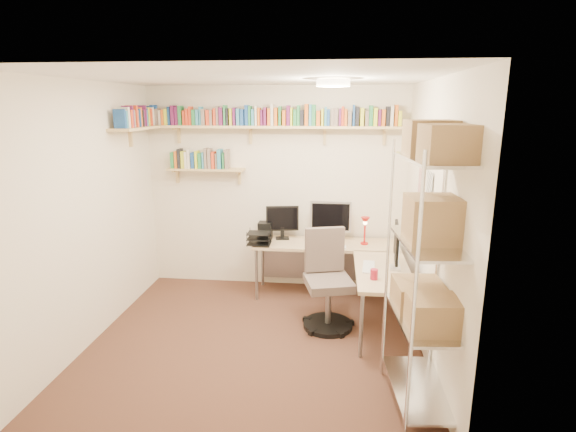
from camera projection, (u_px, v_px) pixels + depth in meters
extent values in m
plane|color=#41261C|center=(256.00, 340.00, 4.46)|extent=(3.20, 3.20, 0.00)
cube|color=#EFE3C2|center=(276.00, 189.00, 5.60)|extent=(3.20, 0.04, 2.50)
cube|color=#EFE3C2|center=(90.00, 214.00, 4.32)|extent=(0.04, 3.00, 2.50)
cube|color=#EFE3C2|center=(431.00, 223.00, 3.99)|extent=(0.04, 3.00, 2.50)
cube|color=#EFE3C2|center=(209.00, 279.00, 2.71)|extent=(3.20, 0.04, 2.50)
cube|color=white|center=(251.00, 77.00, 3.86)|extent=(3.20, 3.00, 0.04)
cube|color=beige|center=(421.00, 180.00, 4.45)|extent=(0.01, 0.30, 0.42)
cube|color=white|center=(429.00, 192.00, 4.08)|extent=(0.01, 0.28, 0.38)
cylinder|color=#FFEAC6|center=(333.00, 83.00, 3.99)|extent=(0.30, 0.30, 0.06)
cube|color=#D8B77A|center=(274.00, 127.00, 5.30)|extent=(3.05, 0.25, 0.03)
cube|color=#D8B77A|center=(139.00, 128.00, 5.04)|extent=(0.25, 1.00, 0.03)
cube|color=#D8B77A|center=(206.00, 169.00, 5.54)|extent=(0.95, 0.20, 0.02)
cube|color=#D8B77A|center=(178.00, 132.00, 5.50)|extent=(0.03, 0.20, 0.20)
cube|color=#D8B77A|center=(250.00, 132.00, 5.41)|extent=(0.03, 0.20, 0.20)
cube|color=#D8B77A|center=(325.00, 133.00, 5.32)|extent=(0.03, 0.20, 0.20)
cube|color=#D8B77A|center=(385.00, 133.00, 5.24)|extent=(0.03, 0.20, 0.20)
cube|color=navy|center=(154.00, 115.00, 5.42)|extent=(0.04, 0.14, 0.24)
cube|color=#7D685B|center=(158.00, 117.00, 5.42)|extent=(0.04, 0.14, 0.19)
cube|color=beige|center=(161.00, 118.00, 5.42)|extent=(0.03, 0.13, 0.18)
cube|color=orange|center=(164.00, 117.00, 5.41)|extent=(0.03, 0.14, 0.18)
cube|color=yellow|center=(167.00, 117.00, 5.41)|extent=(0.03, 0.15, 0.19)
cube|color=navy|center=(170.00, 116.00, 5.40)|extent=(0.03, 0.12, 0.22)
cube|color=#651B4F|center=(174.00, 115.00, 5.39)|extent=(0.04, 0.14, 0.23)
cube|color=#651B4F|center=(178.00, 116.00, 5.39)|extent=(0.04, 0.11, 0.21)
cube|color=#2A8042|center=(181.00, 115.00, 5.38)|extent=(0.04, 0.13, 0.23)
cube|color=red|center=(185.00, 118.00, 5.39)|extent=(0.03, 0.12, 0.17)
cube|color=red|center=(188.00, 117.00, 5.38)|extent=(0.03, 0.13, 0.19)
cube|color=red|center=(191.00, 116.00, 5.37)|extent=(0.03, 0.11, 0.22)
cube|color=#2A8042|center=(195.00, 117.00, 5.37)|extent=(0.04, 0.13, 0.18)
cube|color=teal|center=(198.00, 117.00, 5.37)|extent=(0.04, 0.12, 0.18)
cube|color=teal|center=(201.00, 116.00, 5.36)|extent=(0.03, 0.12, 0.22)
cube|color=#7D685B|center=(204.00, 117.00, 5.36)|extent=(0.04, 0.15, 0.19)
cube|color=red|center=(209.00, 118.00, 5.35)|extent=(0.04, 0.15, 0.18)
cube|color=#7D685B|center=(212.00, 118.00, 5.35)|extent=(0.03, 0.14, 0.18)
cube|color=red|center=(215.00, 117.00, 5.34)|extent=(0.03, 0.12, 0.20)
cube|color=#7D685B|center=(218.00, 116.00, 5.34)|extent=(0.03, 0.11, 0.22)
cube|color=#651B4F|center=(222.00, 116.00, 5.33)|extent=(0.04, 0.14, 0.21)
cube|color=#2A8042|center=(226.00, 115.00, 5.33)|extent=(0.02, 0.15, 0.23)
cube|color=black|center=(228.00, 117.00, 5.33)|extent=(0.02, 0.15, 0.20)
cube|color=yellow|center=(231.00, 117.00, 5.32)|extent=(0.03, 0.12, 0.20)
cube|color=#651B4F|center=(235.00, 116.00, 5.32)|extent=(0.03, 0.15, 0.21)
cube|color=teal|center=(239.00, 117.00, 5.31)|extent=(0.04, 0.13, 0.19)
cube|color=navy|center=(243.00, 117.00, 5.31)|extent=(0.04, 0.14, 0.19)
cube|color=navy|center=(247.00, 115.00, 5.30)|extent=(0.04, 0.14, 0.24)
cube|color=#2A8042|center=(250.00, 116.00, 5.30)|extent=(0.02, 0.14, 0.23)
cube|color=teal|center=(253.00, 117.00, 5.30)|extent=(0.03, 0.13, 0.19)
cube|color=beige|center=(257.00, 116.00, 5.29)|extent=(0.02, 0.14, 0.23)
cube|color=orange|center=(259.00, 117.00, 5.29)|extent=(0.02, 0.12, 0.20)
cube|color=#651B4F|center=(262.00, 118.00, 5.29)|extent=(0.02, 0.12, 0.18)
cube|color=#651B4F|center=(265.00, 116.00, 5.28)|extent=(0.03, 0.12, 0.21)
cube|color=orange|center=(269.00, 117.00, 5.28)|extent=(0.04, 0.11, 0.20)
cube|color=beige|center=(273.00, 115.00, 5.27)|extent=(0.03, 0.12, 0.25)
cube|color=orange|center=(276.00, 117.00, 5.27)|extent=(0.04, 0.15, 0.21)
cube|color=#2A8042|center=(280.00, 116.00, 5.26)|extent=(0.03, 0.12, 0.22)
cube|color=orange|center=(284.00, 118.00, 5.26)|extent=(0.04, 0.12, 0.18)
cube|color=#651B4F|center=(289.00, 115.00, 5.25)|extent=(0.04, 0.11, 0.23)
cube|color=yellow|center=(292.00, 117.00, 5.25)|extent=(0.02, 0.12, 0.21)
cube|color=#2A8042|center=(295.00, 118.00, 5.25)|extent=(0.04, 0.13, 0.18)
cube|color=#2A8042|center=(299.00, 116.00, 5.24)|extent=(0.03, 0.13, 0.23)
cube|color=black|center=(302.00, 118.00, 5.24)|extent=(0.04, 0.15, 0.18)
cube|color=orange|center=(307.00, 115.00, 5.22)|extent=(0.04, 0.12, 0.25)
cube|color=teal|center=(310.00, 115.00, 5.22)|extent=(0.03, 0.12, 0.24)
cube|color=#2A8042|center=(314.00, 115.00, 5.22)|extent=(0.04, 0.12, 0.24)
cube|color=orange|center=(318.00, 118.00, 5.22)|extent=(0.04, 0.15, 0.17)
cube|color=yellow|center=(322.00, 117.00, 5.21)|extent=(0.03, 0.11, 0.19)
cube|color=teal|center=(326.00, 116.00, 5.21)|extent=(0.03, 0.12, 0.22)
cube|color=navy|center=(328.00, 118.00, 5.21)|extent=(0.03, 0.12, 0.19)
cube|color=#7D685B|center=(333.00, 117.00, 5.20)|extent=(0.04, 0.13, 0.20)
cube|color=#7D685B|center=(336.00, 117.00, 5.19)|extent=(0.04, 0.14, 0.21)
cube|color=#651B4F|center=(340.00, 117.00, 5.19)|extent=(0.03, 0.14, 0.20)
cube|color=red|center=(343.00, 116.00, 5.18)|extent=(0.03, 0.11, 0.22)
cube|color=orange|center=(346.00, 117.00, 5.18)|extent=(0.03, 0.14, 0.19)
cube|color=#7D685B|center=(350.00, 118.00, 5.18)|extent=(0.04, 0.12, 0.17)
cube|color=navy|center=(354.00, 115.00, 5.17)|extent=(0.02, 0.14, 0.24)
cube|color=black|center=(357.00, 116.00, 5.17)|extent=(0.04, 0.12, 0.22)
cube|color=yellow|center=(362.00, 117.00, 5.16)|extent=(0.04, 0.13, 0.20)
cube|color=#7D685B|center=(367.00, 118.00, 5.16)|extent=(0.04, 0.12, 0.17)
cube|color=#2A8042|center=(371.00, 116.00, 5.15)|extent=(0.04, 0.13, 0.23)
cube|color=yellow|center=(375.00, 117.00, 5.15)|extent=(0.04, 0.13, 0.20)
cube|color=#651B4F|center=(379.00, 118.00, 5.15)|extent=(0.03, 0.14, 0.18)
cube|color=orange|center=(383.00, 118.00, 5.14)|extent=(0.04, 0.14, 0.19)
cube|color=black|center=(387.00, 116.00, 5.13)|extent=(0.04, 0.14, 0.22)
cube|color=beige|center=(391.00, 116.00, 5.13)|extent=(0.04, 0.15, 0.23)
cube|color=orange|center=(396.00, 115.00, 5.12)|extent=(0.03, 0.12, 0.24)
cube|color=yellow|center=(399.00, 119.00, 5.12)|extent=(0.04, 0.13, 0.17)
cube|color=navy|center=(120.00, 119.00, 4.60)|extent=(0.12, 0.04, 0.19)
cube|color=teal|center=(122.00, 120.00, 4.64)|extent=(0.13, 0.03, 0.18)
cube|color=beige|center=(124.00, 118.00, 4.68)|extent=(0.13, 0.04, 0.21)
cube|color=red|center=(126.00, 119.00, 4.74)|extent=(0.14, 0.04, 0.19)
cube|color=#651B4F|center=(128.00, 117.00, 4.78)|extent=(0.12, 0.03, 0.23)
cube|color=#7D685B|center=(130.00, 119.00, 4.83)|extent=(0.11, 0.04, 0.18)
cube|color=red|center=(132.00, 116.00, 4.87)|extent=(0.13, 0.03, 0.23)
cube|color=#7D685B|center=(134.00, 119.00, 4.91)|extent=(0.11, 0.02, 0.18)
cube|color=navy|center=(135.00, 118.00, 4.94)|extent=(0.13, 0.03, 0.20)
cube|color=orange|center=(136.00, 117.00, 4.97)|extent=(0.13, 0.03, 0.21)
cube|color=black|center=(138.00, 118.00, 5.01)|extent=(0.15, 0.03, 0.18)
cube|color=#651B4F|center=(139.00, 118.00, 5.05)|extent=(0.13, 0.03, 0.19)
cube|color=#651B4F|center=(140.00, 116.00, 5.08)|extent=(0.14, 0.02, 0.23)
cube|color=teal|center=(142.00, 118.00, 5.11)|extent=(0.14, 0.03, 0.18)
cube|color=navy|center=(143.00, 117.00, 5.15)|extent=(0.11, 0.02, 0.20)
cube|color=yellow|center=(144.00, 117.00, 5.19)|extent=(0.12, 0.03, 0.21)
cube|color=red|center=(146.00, 117.00, 5.22)|extent=(0.12, 0.02, 0.20)
cube|color=red|center=(147.00, 117.00, 5.26)|extent=(0.12, 0.03, 0.19)
cube|color=beige|center=(149.00, 116.00, 5.31)|extent=(0.11, 0.04, 0.21)
cube|color=#7D685B|center=(150.00, 118.00, 5.35)|extent=(0.12, 0.03, 0.18)
cube|color=navy|center=(152.00, 116.00, 5.39)|extent=(0.14, 0.03, 0.22)
cube|color=orange|center=(153.00, 117.00, 5.43)|extent=(0.13, 0.02, 0.20)
cube|color=#2A8042|center=(174.00, 160.00, 5.55)|extent=(0.04, 0.13, 0.20)
cube|color=orange|center=(177.00, 159.00, 5.54)|extent=(0.03, 0.14, 0.21)
cube|color=black|center=(180.00, 158.00, 5.54)|extent=(0.04, 0.14, 0.24)
cube|color=yellow|center=(184.00, 160.00, 5.54)|extent=(0.04, 0.11, 0.21)
cube|color=beige|center=(187.00, 160.00, 5.53)|extent=(0.03, 0.14, 0.20)
cube|color=beige|center=(190.00, 159.00, 5.52)|extent=(0.03, 0.13, 0.23)
cube|color=navy|center=(194.00, 160.00, 5.52)|extent=(0.04, 0.12, 0.19)
cube|color=yellow|center=(197.00, 160.00, 5.52)|extent=(0.03, 0.13, 0.21)
cube|color=#2A8042|center=(201.00, 161.00, 5.52)|extent=(0.04, 0.13, 0.19)
cube|color=teal|center=(204.00, 160.00, 5.51)|extent=(0.02, 0.12, 0.20)
cube|color=#7D685B|center=(207.00, 158.00, 5.50)|extent=(0.03, 0.13, 0.25)
cube|color=#7D685B|center=(210.00, 158.00, 5.50)|extent=(0.04, 0.13, 0.24)
cube|color=red|center=(214.00, 160.00, 5.50)|extent=(0.03, 0.14, 0.21)
cube|color=#7D685B|center=(217.00, 161.00, 5.50)|extent=(0.02, 0.12, 0.18)
cube|color=teal|center=(220.00, 159.00, 5.48)|extent=(0.04, 0.15, 0.24)
cube|color=#2A8042|center=(224.00, 161.00, 5.49)|extent=(0.02, 0.11, 0.19)
cube|color=#7D685B|center=(227.00, 159.00, 5.48)|extent=(0.04, 0.14, 0.23)
cube|color=#C8B582|center=(326.00, 244.00, 5.37)|extent=(1.71, 0.54, 0.04)
cube|color=#C8B582|center=(383.00, 271.00, 4.50)|extent=(0.54, 1.17, 0.04)
cylinder|color=gray|center=(257.00, 275.00, 5.32)|extent=(0.04, 0.04, 0.63)
cylinder|color=gray|center=(263.00, 262.00, 5.75)|extent=(0.04, 0.04, 0.63)
cylinder|color=gray|center=(391.00, 267.00, 5.59)|extent=(0.04, 0.04, 0.63)
cylinder|color=gray|center=(361.00, 326.00, 4.08)|extent=(0.04, 0.04, 0.63)
cylinder|color=gray|center=(412.00, 328.00, 4.04)|extent=(0.04, 0.04, 0.63)
cube|color=gray|center=(326.00, 261.00, 5.67)|extent=(1.62, 0.02, 0.50)
cube|color=silver|center=(331.00, 217.00, 5.40)|extent=(0.50, 0.03, 0.38)
cube|color=black|center=(331.00, 217.00, 5.38)|extent=(0.45, 0.00, 0.33)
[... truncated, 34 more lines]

